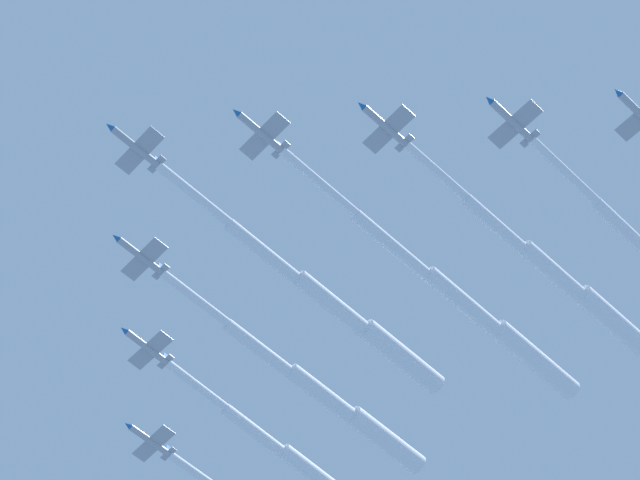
# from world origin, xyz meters

# --- Properties ---
(jet_lead) EXTENTS (50.48, 48.85, 3.70)m
(jet_lead) POSITION_xyz_m (2.68, 11.43, 173.14)
(jet_lead) COLOR #9EA3AD
(jet_port_inner) EXTENTS (54.70, 52.90, 3.69)m
(jet_port_inner) POSITION_xyz_m (23.66, 13.11, 175.26)
(jet_port_inner) COLOR #9EA3AD
(jet_starboard_inner) EXTENTS (48.74, 46.99, 3.74)m
(jet_starboard_inner) POSITION_xyz_m (0.57, 28.42, 173.09)
(jet_starboard_inner) COLOR #9EA3AD
(jet_port_mid) EXTENTS (47.06, 45.02, 3.70)m
(jet_port_mid) POSITION_xyz_m (36.89, 7.02, 174.57)
(jet_port_mid) COLOR #9EA3AD
(jet_starboard_mid) EXTENTS (46.68, 46.56, 3.72)m
(jet_starboard_mid) POSITION_xyz_m (-1.70, 46.34, 175.43)
(jet_starboard_mid) COLOR #9EA3AD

